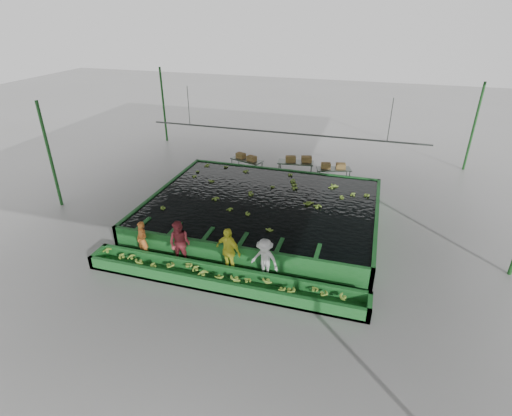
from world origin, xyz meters
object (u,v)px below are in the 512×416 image
(sorting_trough, at_px, (222,279))
(packing_table_right, at_px, (333,176))
(worker_c, at_px, (228,251))
(packing_table_left, at_px, (247,166))
(worker_d, at_px, (265,260))
(box_stack_left, at_px, (246,159))
(packing_table_mid, at_px, (295,169))
(box_stack_mid, at_px, (298,162))
(flotation_tank, at_px, (262,209))
(box_stack_right, at_px, (333,168))
(worker_b, at_px, (180,243))
(worker_a, at_px, (142,240))

(sorting_trough, height_order, packing_table_right, packing_table_right)
(worker_c, xyz_separation_m, packing_table_left, (-2.29, 9.24, -0.49))
(worker_c, distance_m, worker_d, 1.35)
(worker_c, xyz_separation_m, worker_d, (1.34, -0.00, -0.11))
(packing_table_left, xyz_separation_m, box_stack_left, (-0.04, 0.01, 0.42))
(sorting_trough, xyz_separation_m, worker_d, (1.31, 0.80, 0.55))
(worker_d, bearing_deg, packing_table_left, 124.62)
(worker_d, bearing_deg, packing_table_right, 95.45)
(packing_table_mid, height_order, box_stack_mid, box_stack_mid)
(flotation_tank, height_order, packing_table_right, flotation_tank)
(worker_d, bearing_deg, box_stack_right, 95.74)
(flotation_tank, height_order, worker_b, worker_b)
(worker_a, distance_m, worker_c, 3.45)
(worker_c, relative_size, box_stack_left, 1.41)
(sorting_trough, distance_m, worker_b, 2.17)
(packing_table_mid, relative_size, packing_table_right, 1.08)
(worker_b, relative_size, packing_table_left, 0.95)
(worker_c, relative_size, packing_table_mid, 0.93)
(packing_table_right, distance_m, box_stack_mid, 2.06)
(worker_d, height_order, packing_table_mid, worker_d)
(sorting_trough, xyz_separation_m, box_stack_mid, (0.57, 10.39, 0.64))
(sorting_trough, bearing_deg, box_stack_mid, 86.86)
(worker_d, relative_size, packing_table_mid, 0.82)
(worker_b, xyz_separation_m, worker_d, (3.23, -0.00, -0.08))
(flotation_tank, height_order, sorting_trough, flotation_tank)
(flotation_tank, distance_m, sorting_trough, 5.10)
(flotation_tank, distance_m, box_stack_left, 5.50)
(worker_b, xyz_separation_m, packing_table_mid, (2.35, 9.52, -0.43))
(worker_b, height_order, packing_table_mid, worker_b)
(sorting_trough, relative_size, packing_table_right, 5.54)
(flotation_tank, distance_m, packing_table_left, 5.46)
(flotation_tank, height_order, worker_d, worker_d)
(packing_table_right, relative_size, box_stack_right, 1.40)
(flotation_tank, distance_m, worker_d, 4.51)
(worker_a, height_order, box_stack_left, worker_a)
(packing_table_mid, bearing_deg, box_stack_left, -174.35)
(sorting_trough, bearing_deg, packing_table_left, 103.08)
(box_stack_right, bearing_deg, worker_b, -115.40)
(box_stack_left, bearing_deg, packing_table_left, -13.69)
(box_stack_left, bearing_deg, flotation_tank, -64.42)
(packing_table_right, height_order, box_stack_left, box_stack_left)
(packing_table_right, bearing_deg, sorting_trough, -104.21)
(worker_b, bearing_deg, sorting_trough, -22.08)
(worker_b, relative_size, packing_table_right, 0.97)
(packing_table_mid, height_order, box_stack_right, box_stack_right)
(sorting_trough, bearing_deg, packing_table_right, 75.79)
(sorting_trough, height_order, worker_b, worker_b)
(sorting_trough, height_order, worker_d, worker_d)
(box_stack_mid, bearing_deg, packing_table_right, -8.37)
(box_stack_right, bearing_deg, worker_c, -105.29)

